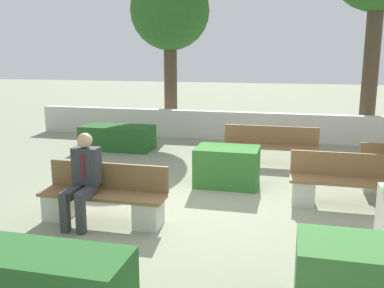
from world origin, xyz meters
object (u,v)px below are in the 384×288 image
(bench_front, at_px, (104,200))
(bench_left_side, at_px, (355,186))
(bench_right_side, at_px, (270,150))
(tree_leftmost, at_px, (170,12))
(person_seated_man, at_px, (83,175))

(bench_front, bearing_deg, bench_left_side, 22.98)
(bench_left_side, height_order, bench_right_side, same)
(bench_left_side, distance_m, tree_leftmost, 8.44)
(bench_left_side, height_order, person_seated_man, person_seated_man)
(bench_left_side, bearing_deg, tree_leftmost, 140.04)
(bench_front, xyz_separation_m, bench_right_side, (2.17, 3.95, 0.01))
(person_seated_man, bearing_deg, bench_left_side, 23.47)
(bench_front, distance_m, bench_left_side, 4.00)
(bench_front, height_order, bench_left_side, same)
(person_seated_man, relative_size, tree_leftmost, 0.27)
(bench_front, distance_m, tree_leftmost, 8.37)
(person_seated_man, bearing_deg, bench_front, 30.59)
(bench_front, distance_m, bench_right_side, 4.51)
(bench_right_side, height_order, tree_leftmost, tree_leftmost)
(bench_left_side, height_order, tree_leftmost, tree_leftmost)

